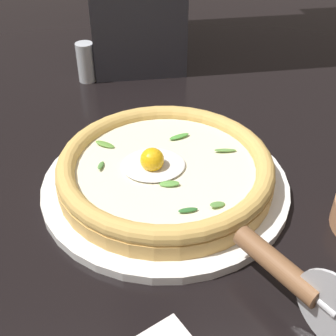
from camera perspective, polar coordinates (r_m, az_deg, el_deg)
ground_plane at (r=0.61m, az=-4.63°, el=-3.56°), size 2.40×2.40×0.03m
pizza_plate at (r=0.59m, az=0.00°, el=-2.01°), size 0.32×0.32×0.01m
pizza at (r=0.57m, az=-0.03°, el=-0.05°), size 0.28×0.28×0.05m
pizza_cutter at (r=0.45m, az=16.20°, el=-13.40°), size 0.09×0.15×0.09m
pepper_shaker at (r=0.86m, az=-10.11°, el=13.02°), size 0.03×0.03×0.07m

